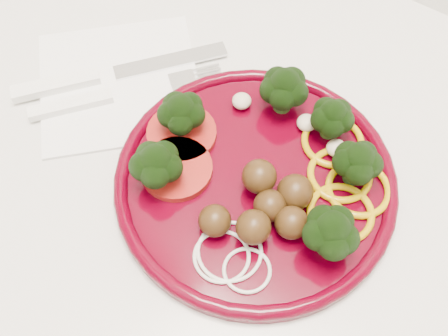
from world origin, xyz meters
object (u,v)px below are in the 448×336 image
Objects in this scene: napkin at (120,83)px; fork at (94,100)px; knife at (93,77)px; plate at (262,173)px.

fork is at bearing -95.59° from napkin.
knife is 0.03m from fork.
napkin is at bearing 33.31° from fork.
plate is 0.22m from knife.
knife reaches higher than fork.
plate reaches higher than napkin.
napkin is (-0.20, 0.02, -0.02)m from plate.
knife is at bearing 178.64° from plate.
napkin is 0.04m from fork.
plate is 1.56× the size of fork.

